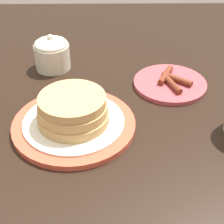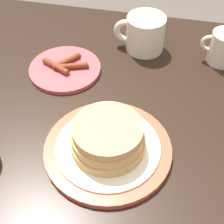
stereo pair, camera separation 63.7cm
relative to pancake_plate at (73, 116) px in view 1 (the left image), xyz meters
name	(u,v)px [view 1 (the left image)]	position (x,y,z in m)	size (l,w,h in m)	color
dining_table	(75,153)	(0.04, 0.01, -0.13)	(1.35, 1.02, 0.74)	black
pancake_plate	(73,116)	(0.00, 0.00, 0.00)	(0.24, 0.24, 0.07)	#DB5138
side_plate_bacon	(170,83)	(0.15, -0.21, -0.02)	(0.17, 0.17, 0.02)	#B2474C
sugar_bowl	(52,53)	(0.24, 0.07, 0.01)	(0.09, 0.09, 0.09)	beige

